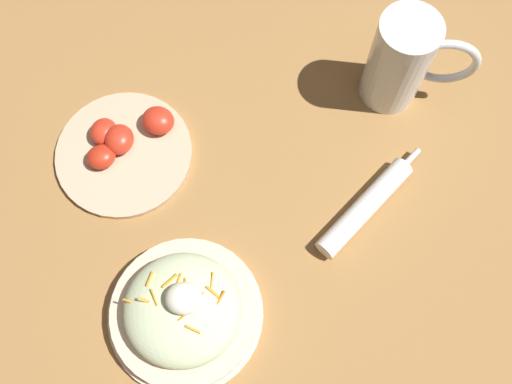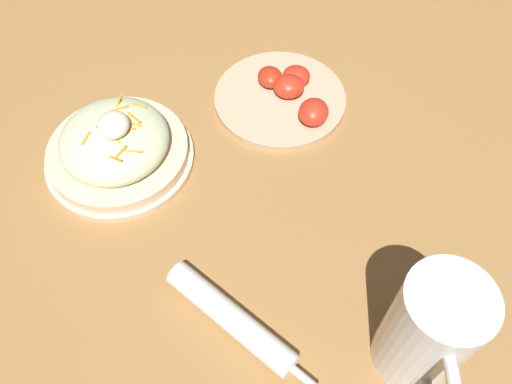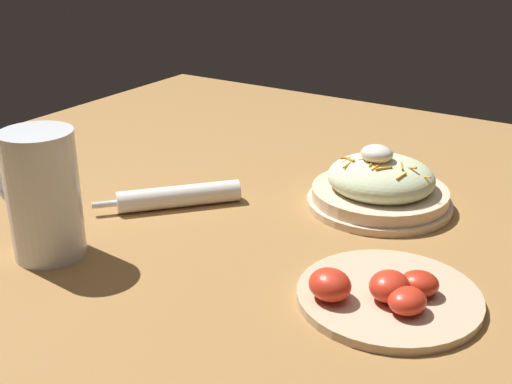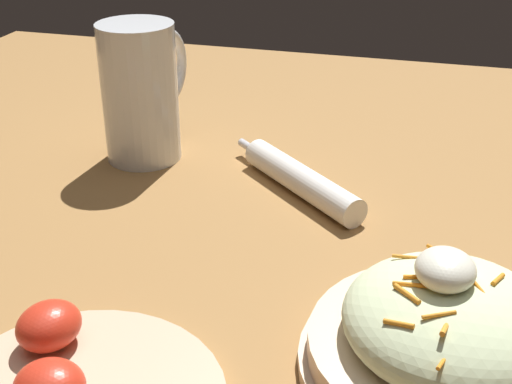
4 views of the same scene
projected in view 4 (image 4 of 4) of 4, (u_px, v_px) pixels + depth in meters
ground_plane at (258, 269)px, 0.64m from camera, size 1.43×1.43×0.00m
salad_plate at (448, 335)px, 0.50m from camera, size 0.22×0.22×0.10m
beer_mug at (142, 99)px, 0.83m from camera, size 0.16×0.09×0.17m
napkin_roll at (301, 180)px, 0.77m from camera, size 0.16×0.18×0.03m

